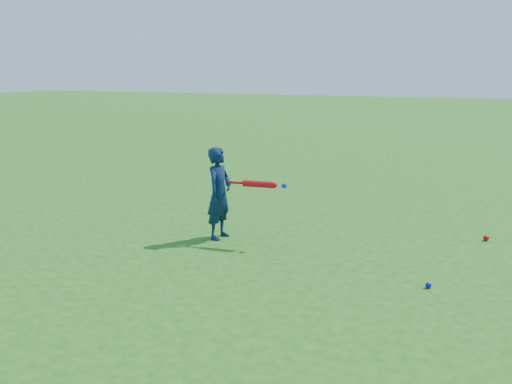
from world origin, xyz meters
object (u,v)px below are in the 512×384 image
(ground_ball_red, at_px, (486,238))
(ground_ball_blue, at_px, (428,285))
(child, at_px, (219,193))
(bat_swing, at_px, (261,184))

(ground_ball_red, bearing_deg, ground_ball_blue, -103.48)
(ground_ball_red, xyz_separation_m, ground_ball_blue, (-0.47, -1.98, -0.01))
(child, height_order, ground_ball_red, child)
(ground_ball_red, distance_m, bat_swing, 2.99)
(ground_ball_blue, bearing_deg, bat_swing, 161.25)
(ground_ball_red, bearing_deg, bat_swing, -154.51)
(ground_ball_red, bearing_deg, child, -158.64)
(child, relative_size, ground_ball_red, 15.67)
(ground_ball_blue, distance_m, bat_swing, 2.38)
(child, distance_m, ground_ball_blue, 2.88)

